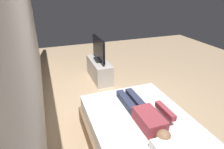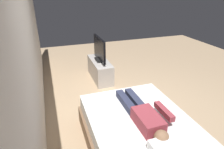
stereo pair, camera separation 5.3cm
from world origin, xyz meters
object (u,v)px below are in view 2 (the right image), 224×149
object	(u,v)px
tv_stand	(100,70)
bed	(141,137)
person	(144,115)
remote	(163,108)
tv	(99,50)

from	to	relation	value
tv_stand	bed	bearing A→B (deg)	177.49
person	tv_stand	distance (m)	2.54
remote	tv	world-z (taller)	tv
person	tv	xyz separation A→B (m)	(2.51, -0.08, 0.16)
bed	remote	xyz separation A→B (m)	(0.18, -0.44, 0.29)
bed	tv_stand	bearing A→B (deg)	-2.51
remote	tv_stand	world-z (taller)	remote
bed	remote	bearing A→B (deg)	-67.76
bed	person	distance (m)	0.36
remote	tv	bearing A→B (deg)	7.92
bed	tv_stand	xyz separation A→B (m)	(2.54, -0.11, -0.01)
person	tv	size ratio (longest dim) A/B	1.43
person	tv_stand	xyz separation A→B (m)	(2.51, -0.08, -0.37)
remote	tv	size ratio (longest dim) A/B	0.17
remote	tv	xyz separation A→B (m)	(2.36, 0.33, 0.24)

